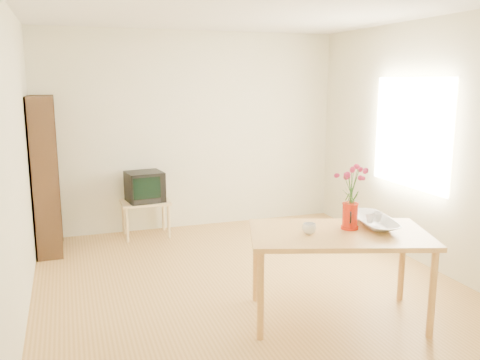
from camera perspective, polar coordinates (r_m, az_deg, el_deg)
name	(u,v)px	position (r m, az deg, el deg)	size (l,w,h in m)	color
room	(253,154)	(4.69, 1.51, 2.97)	(4.50, 4.50, 4.50)	#AE7C3D
table	(339,241)	(4.27, 11.01, -6.77)	(1.62, 1.23, 0.75)	#C48943
tv_stand	(145,207)	(6.57, -10.57, -2.96)	(0.60, 0.45, 0.46)	#DAB97B
bookshelf	(46,181)	(6.20, -20.95, -0.07)	(0.28, 0.70, 1.80)	#321E10
pitcher	(350,217)	(4.32, 12.23, -4.08)	(0.15, 0.21, 0.22)	red
flowers	(351,183)	(4.26, 12.41, -0.30)	(0.25, 0.25, 0.36)	#E0346B
mug	(309,229)	(4.14, 7.78, -5.43)	(0.11, 0.11, 0.09)	white
bowl	(375,202)	(4.44, 14.92, -2.45)	(0.43, 0.43, 0.41)	white
teacup_a	(371,208)	(4.42, 14.46, -3.04)	(0.07, 0.07, 0.06)	white
teacup_b	(378,206)	(4.49, 15.23, -2.85)	(0.07, 0.07, 0.07)	white
television	(145,186)	(6.52, -10.67, -0.66)	(0.48, 0.46, 0.38)	black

